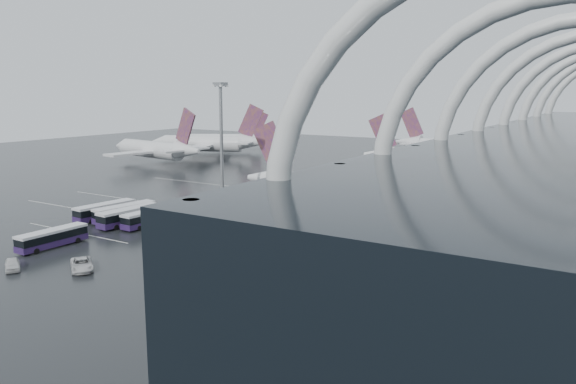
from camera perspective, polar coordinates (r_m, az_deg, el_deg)
The scene contains 25 objects.
ground at distance 106.40m, azimuth -5.88°, elevation -4.02°, with size 420.00×420.00×0.00m, color black.
lane_marking_near at distance 104.89m, azimuth -6.55°, elevation -4.24°, with size 120.00×0.25×0.01m, color silver.
lane_marking_mid at distance 115.80m, azimuth -2.22°, elevation -2.79°, with size 120.00×0.25×0.01m, color silver.
lane_marking_far at distance 139.30m, azimuth 4.28°, elevation -0.57°, with size 120.00×0.25×0.01m, color silver.
bus_bay_line_south at distance 112.34m, azimuth -20.75°, elevation -3.88°, with size 28.00×0.25×0.01m, color silver.
bus_bay_line_north at distance 122.30m, azimuth -14.79°, elevation -2.42°, with size 28.00×0.25×0.01m, color silver.
airliner_main at distance 126.20m, azimuth 7.84°, elevation 0.46°, with size 56.26×48.70×19.40m.
airliner_gate_b at distance 177.76m, azimuth 15.98°, elevation 2.97°, with size 54.67×48.56×19.02m.
airliner_gate_c at distance 219.24m, azimuth 17.46°, elevation 4.27°, with size 55.22×51.22×19.77m.
jet_remote_west at distance 204.61m, azimuth -13.23°, elevation 4.17°, with size 47.37×38.26×20.60m.
jet_remote_mid at distance 223.44m, azimuth -7.94°, elevation 4.88°, with size 47.29×38.51×21.13m.
jet_remote_far at distance 249.84m, azimuth -6.21°, elevation 5.28°, with size 37.47×30.73×17.75m.
bus_row_near_a at distance 121.70m, azimuth -18.11°, elevation -1.79°, with size 4.07×13.51×3.28m.
bus_row_near_b at distance 118.83m, azimuth -16.26°, elevation -1.97°, with size 4.61×13.66×3.30m.
bus_row_near_c at distance 115.11m, azimuth -15.80°, elevation -2.32°, with size 4.06×13.82×3.36m.
bus_row_near_d at distance 113.25m, azimuth -13.75°, elevation -2.48°, with size 3.55×13.00×3.17m.
bus_row_far_c at distance 103.12m, azimuth -22.83°, elevation -4.29°, with size 2.99×12.42×3.06m.
van_curve_a at distance 88.84m, azimuth -20.22°, elevation -6.92°, with size 2.97×6.44×1.79m, color silver.
van_curve_b at distance 93.09m, azimuth -26.20°, elevation -6.61°, with size 2.01×5.00×1.70m, color silver.
van_curve_c at distance 67.67m, azimuth -7.54°, elevation -11.84°, with size 1.77×5.07×1.67m, color silver.
floodlight_mast at distance 112.91m, azimuth -6.78°, elevation 5.78°, with size 2.13×2.13×27.75m.
gse_cart_belly_a at distance 118.09m, azimuth 7.71°, elevation -2.30°, with size 2.38×1.41×1.30m, color #A97416.
gse_cart_belly_b at distance 115.55m, azimuth 13.31°, elevation -2.81°, with size 2.04×1.21×1.11m, color slate.
gse_cart_belly_c at distance 116.88m, azimuth 3.14°, elevation -2.39°, with size 2.11×1.25×1.15m, color #A97416.
gse_cart_belly_e at distance 127.99m, azimuth 11.34°, elevation -1.44°, with size 2.24×1.32×1.22m, color #A97416.
Camera 1 is at (63.76, -81.04, 26.25)m, focal length 35.00 mm.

